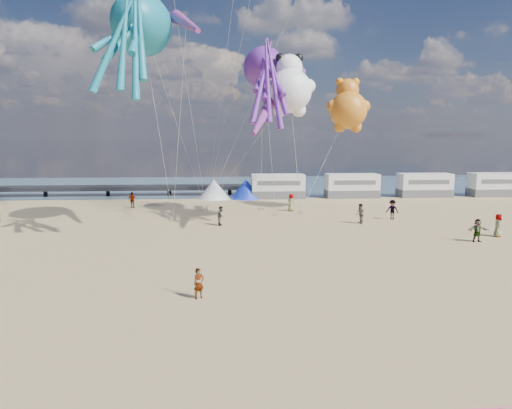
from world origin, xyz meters
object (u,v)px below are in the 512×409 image
(kite_octopus_purple, at_px, (264,68))
(beachgoer_7, at_px, (360,214))
(tent_blue, at_px, (246,189))
(beachgoer_2, at_px, (392,210))
(kite_octopus_teal, at_px, (142,25))
(sandbag_b, at_px, (276,215))
(sandbag_e, at_px, (206,210))
(motorhome_2, at_px, (425,185))
(beachgoer_0, at_px, (498,225))
(beachgoer_4, at_px, (477,230))
(motorhome_3, at_px, (495,185))
(kite_panda, at_px, (290,91))
(beachgoer_3, at_px, (132,200))
(sandbag_d, at_px, (261,209))
(beachgoer_6, at_px, (291,203))
(motorhome_1, at_px, (352,186))
(windsock_left, at_px, (186,23))
(beachgoer_1, at_px, (221,216))
(kite_teddy_orange, at_px, (348,110))
(windsock_mid, at_px, (262,118))
(standing_person, at_px, (199,283))
(motorhome_0, at_px, (278,186))
(sandbag_a, at_px, (173,219))
(windsock_right, at_px, (297,83))
(tent_white, at_px, (214,189))
(sandbag_c, at_px, (301,213))

(kite_octopus_purple, bearing_deg, beachgoer_7, -36.97)
(tent_blue, bearing_deg, beachgoer_2, -50.02)
(beachgoer_7, relative_size, kite_octopus_teal, 0.16)
(sandbag_b, height_order, sandbag_e, same)
(motorhome_2, bearing_deg, beachgoer_0, -100.77)
(tent_blue, distance_m, beachgoer_2, 20.22)
(beachgoer_7, bearing_deg, beachgoer_2, 111.71)
(beachgoer_4, height_order, sandbag_e, beachgoer_4)
(motorhome_3, height_order, tent_blue, motorhome_3)
(motorhome_2, relative_size, kite_panda, 1.01)
(beachgoer_3, xyz_separation_m, sandbag_d, (13.94, -2.44, -0.75))
(beachgoer_6, height_order, sandbag_d, beachgoer_6)
(beachgoer_2, bearing_deg, motorhome_1, 126.12)
(beachgoer_2, bearing_deg, sandbag_d, -170.45)
(windsock_left, bearing_deg, sandbag_e, 67.10)
(motorhome_2, height_order, sandbag_b, motorhome_2)
(motorhome_2, xyz_separation_m, beachgoer_1, (-26.00, -17.18, -0.64))
(beachgoer_1, relative_size, kite_octopus_teal, 0.15)
(kite_teddy_orange, bearing_deg, motorhome_1, 89.07)
(beachgoer_1, height_order, windsock_mid, windsock_mid)
(beachgoer_0, xyz_separation_m, kite_teddy_orange, (-8.64, 12.98, 9.47))
(motorhome_2, bearing_deg, beachgoer_1, -146.54)
(standing_person, height_order, sandbag_e, standing_person)
(beachgoer_6, distance_m, beachgoer_7, 8.90)
(tent_blue, height_order, beachgoer_4, tent_blue)
(motorhome_0, bearing_deg, beachgoer_4, -64.13)
(motorhome_0, xyz_separation_m, beachgoer_7, (5.38, -17.34, -0.59))
(beachgoer_4, relative_size, windsock_left, 0.24)
(sandbag_d, distance_m, kite_octopus_teal, 21.29)
(beachgoer_4, relative_size, kite_octopus_purple, 0.17)
(motorhome_0, distance_m, sandbag_a, 18.50)
(beachgoer_4, bearing_deg, beachgoer_2, 108.52)
(tent_blue, distance_m, windsock_right, 19.14)
(beachgoer_7, distance_m, sandbag_b, 8.50)
(motorhome_1, relative_size, beachgoer_1, 3.84)
(tent_blue, xyz_separation_m, windsock_mid, (0.42, -19.28, 8.04))
(beachgoer_1, height_order, kite_panda, kite_panda)
(kite_octopus_teal, bearing_deg, kite_panda, 26.52)
(tent_white, xyz_separation_m, windsock_mid, (4.42, -19.28, 8.04))
(motorhome_2, relative_size, windsock_right, 1.19)
(motorhome_2, bearing_deg, sandbag_c, -146.74)
(beachgoer_1, height_order, sandbag_e, beachgoer_1)
(beachgoer_1, bearing_deg, kite_teddy_orange, -51.49)
(standing_person, distance_m, kite_octopus_purple, 26.60)
(kite_octopus_teal, bearing_deg, beachgoer_3, 129.52)
(beachgoer_7, bearing_deg, sandbag_b, -128.97)
(motorhome_2, height_order, standing_person, motorhome_2)
(tent_blue, xyz_separation_m, sandbag_e, (-4.66, -9.32, -1.09))
(motorhome_3, relative_size, beachgoer_2, 3.53)
(windsock_right, bearing_deg, kite_octopus_teal, -152.17)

